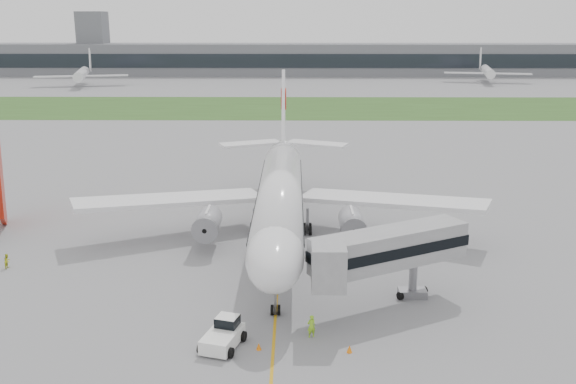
{
  "coord_description": "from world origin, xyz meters",
  "views": [
    {
      "loc": [
        1.62,
        -66.13,
        24.96
      ],
      "look_at": [
        0.91,
        2.0,
        6.48
      ],
      "focal_mm": 40.0,
      "sensor_mm": 36.0,
      "label": 1
    }
  ],
  "objects_px": {
    "pushback_tug": "(224,334)",
    "ground_crew_near": "(311,326)",
    "jet_bridge": "(382,251)",
    "airliner": "(280,192)"
  },
  "relations": [
    {
      "from": "pushback_tug",
      "to": "ground_crew_near",
      "type": "relative_size",
      "value": 2.39
    },
    {
      "from": "ground_crew_near",
      "to": "pushback_tug",
      "type": "bearing_deg",
      "value": -10.71
    },
    {
      "from": "pushback_tug",
      "to": "jet_bridge",
      "type": "xyz_separation_m",
      "value": [
        13.14,
        6.7,
        4.48
      ]
    },
    {
      "from": "jet_bridge",
      "to": "ground_crew_near",
      "type": "xyz_separation_m",
      "value": [
        -6.21,
        -5.3,
        -4.49
      ]
    },
    {
      "from": "airliner",
      "to": "pushback_tug",
      "type": "relative_size",
      "value": 11.69
    },
    {
      "from": "airliner",
      "to": "ground_crew_near",
      "type": "height_order",
      "value": "airliner"
    },
    {
      "from": "pushback_tug",
      "to": "jet_bridge",
      "type": "distance_m",
      "value": 15.42
    },
    {
      "from": "pushback_tug",
      "to": "ground_crew_near",
      "type": "height_order",
      "value": "pushback_tug"
    },
    {
      "from": "jet_bridge",
      "to": "ground_crew_near",
      "type": "relative_size",
      "value": 7.74
    },
    {
      "from": "ground_crew_near",
      "to": "airliner",
      "type": "bearing_deg",
      "value": -104.96
    }
  ]
}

